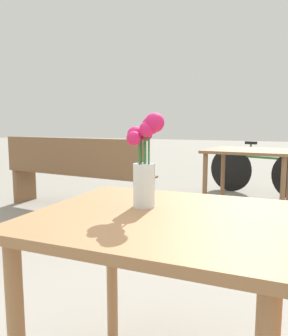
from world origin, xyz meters
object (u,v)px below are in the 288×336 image
bench_middle (74,170)px  table_front (160,248)px  table_back (250,159)px  bicycle (262,171)px  flower_vase (145,162)px

bench_middle → table_front: bearing=-47.7°
table_back → bicycle: 1.12m
bicycle → flower_vase: bearing=-91.1°
table_back → bicycle: bearing=87.7°
bench_middle → bicycle: size_ratio=1.26×
table_front → bench_middle: bearing=132.3°
flower_vase → table_back: 2.74m
table_back → bicycle: (0.04, 1.08, -0.28)m
flower_vase → bicycle: flower_vase is taller
table_front → flower_vase: size_ratio=2.55×
table_back → bench_middle: bearing=-159.5°
bench_middle → table_back: (1.85, 0.69, 0.15)m
table_back → table_front: bearing=-88.9°
table_back → bicycle: size_ratio=0.62×
bench_middle → table_back: bearing=20.5°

